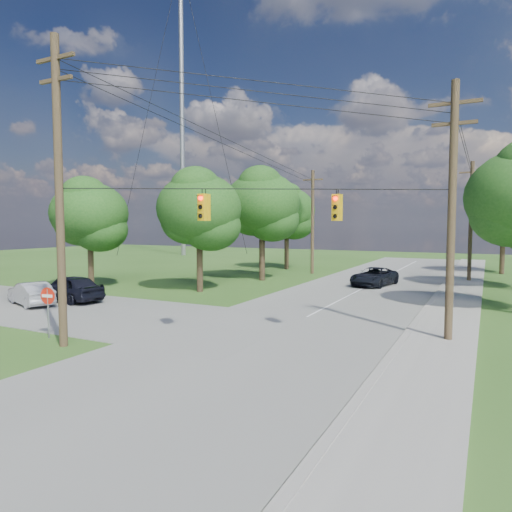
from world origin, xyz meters
The scene contains 19 objects.
ground centered at (0.00, 0.00, 0.00)m, with size 140.00×140.00×0.00m, color #2E551C.
main_road centered at (2.00, 5.00, 0.01)m, with size 10.00×100.00×0.03m, color gray.
sidewalk_east centered at (8.70, 5.00, 0.06)m, with size 2.60×100.00×0.12m, color #99958F.
pole_sw centered at (-4.60, 0.40, 6.23)m, with size 2.00×0.32×12.00m.
pole_ne centered at (8.90, 8.00, 5.47)m, with size 2.00×0.32×10.50m.
pole_north_e centered at (8.90, 30.00, 5.13)m, with size 2.00×0.32×10.00m.
pole_north_w centered at (-5.00, 30.00, 5.13)m, with size 2.00×0.32×10.00m.
power_lines centered at (1.50, 11.54, 9.15)m, with size 13.93×29.62×4.93m.
traffic_signals centered at (2.55, 4.43, 5.50)m, with size 4.91×3.27×1.05m.
radio_mast centered at (-32.00, 46.00, 22.50)m, with size 0.70×0.70×45.00m, color gray.
tree_w_near centered at (-8.00, 15.00, 5.92)m, with size 6.00×6.00×8.40m.
tree_w_mid centered at (-7.00, 23.00, 6.58)m, with size 6.40×6.40×9.22m.
tree_w_far centered at (-9.00, 33.00, 6.25)m, with size 6.00×6.00×8.73m.
tree_e_far centered at (11.50, 38.00, 5.92)m, with size 5.80×5.80×8.32m.
tree_cross_n centered at (-16.00, 12.50, 5.59)m, with size 5.60×5.60×7.91m.
car_cross_dark centered at (-12.79, 7.77, 0.87)m, with size 1.97×4.88×1.66m, color black.
car_cross_silver centered at (-13.79, 5.83, 0.72)m, with size 1.46×4.19×1.38m, color #B5B6BC.
car_main_north centered at (2.40, 23.74, 0.73)m, with size 2.33×5.06×1.41m, color black.
do_not_enter_sign centered at (-6.21, 1.00, 1.59)m, with size 0.72×0.16×2.17m.
Camera 1 is at (10.24, -11.94, 4.82)m, focal length 32.00 mm.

